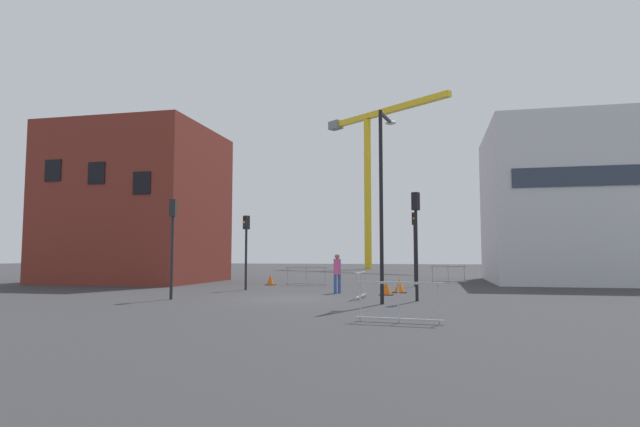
{
  "coord_description": "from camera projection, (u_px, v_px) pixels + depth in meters",
  "views": [
    {
      "loc": [
        5.72,
        -20.41,
        1.79
      ],
      "look_at": [
        0.0,
        5.77,
        3.94
      ],
      "focal_mm": 28.86,
      "sensor_mm": 36.0,
      "label": 1
    }
  ],
  "objects": [
    {
      "name": "safety_barrier_right_run",
      "position": [
        398.0,
        301.0,
        13.5
      ],
      "size": [
        2.31,
        0.38,
        1.08
      ],
      "color": "#B2B5BA",
      "rests_on": "ground"
    },
    {
      "name": "traffic_light_island",
      "position": [
        172.0,
        232.0,
        20.8
      ],
      "size": [
        0.3,
        0.39,
        4.04
      ],
      "color": "#232326",
      "rests_on": "ground"
    },
    {
      "name": "safety_barrier_mid_span",
      "position": [
        448.0,
        274.0,
        32.79
      ],
      "size": [
        2.19,
        0.19,
        1.08
      ],
      "color": "#9EA0A5",
      "rests_on": "ground"
    },
    {
      "name": "safety_barrier_left_run",
      "position": [
        361.0,
        285.0,
        21.11
      ],
      "size": [
        0.17,
        2.15,
        1.08
      ],
      "color": "#B2B5BA",
      "rests_on": "ground"
    },
    {
      "name": "brick_building",
      "position": [
        138.0,
        206.0,
        34.11
      ],
      "size": [
        9.82,
        8.76,
        10.04
      ],
      "color": "maroon",
      "rests_on": "ground"
    },
    {
      "name": "construction_crane",
      "position": [
        371.0,
        160.0,
        64.88
      ],
      "size": [
        16.09,
        12.35,
        20.0
      ],
      "color": "yellow",
      "rests_on": "ground"
    },
    {
      "name": "traffic_cone_by_barrier",
      "position": [
        399.0,
        286.0,
        24.32
      ],
      "size": [
        0.69,
        0.69,
        0.69
      ],
      "color": "black",
      "rests_on": "ground"
    },
    {
      "name": "traffic_cone_orange",
      "position": [
        270.0,
        280.0,
        30.43
      ],
      "size": [
        0.6,
        0.6,
        0.61
      ],
      "color": "black",
      "rests_on": "ground"
    },
    {
      "name": "traffic_light_crosswalk",
      "position": [
        246.0,
        240.0,
        26.38
      ],
      "size": [
        0.33,
        0.39,
        3.8
      ],
      "color": "#232326",
      "rests_on": "ground"
    },
    {
      "name": "traffic_light_median",
      "position": [
        415.0,
        237.0,
        29.13
      ],
      "size": [
        0.28,
        0.39,
        4.19
      ],
      "color": "black",
      "rests_on": "ground"
    },
    {
      "name": "traffic_light_verge",
      "position": [
        416.0,
        228.0,
        20.03
      ],
      "size": [
        0.33,
        0.39,
        4.23
      ],
      "color": "black",
      "rests_on": "ground"
    },
    {
      "name": "safety_barrier_rear",
      "position": [
        306.0,
        276.0,
        30.04
      ],
      "size": [
        2.54,
        0.24,
        1.08
      ],
      "color": "#9EA0A5",
      "rests_on": "ground"
    },
    {
      "name": "ground",
      "position": [
        290.0,
        299.0,
        20.95
      ],
      "size": [
        160.0,
        160.0,
        0.0
      ],
      "primitive_type": "plane",
      "color": "#333335"
    },
    {
      "name": "office_block",
      "position": [
        568.0,
        205.0,
        33.43
      ],
      "size": [
        9.98,
        10.75,
        10.09
      ],
      "color": "silver",
      "rests_on": "ground"
    },
    {
      "name": "pedestrian_walking",
      "position": [
        337.0,
        270.0,
        24.0
      ],
      "size": [
        0.34,
        0.34,
        1.83
      ],
      "color": "#33519E",
      "rests_on": "ground"
    },
    {
      "name": "traffic_cone_striped",
      "position": [
        386.0,
        288.0,
        22.9
      ],
      "size": [
        0.61,
        0.61,
        0.62
      ],
      "color": "black",
      "rests_on": "ground"
    },
    {
      "name": "streetlamp_tall",
      "position": [
        383.0,
        189.0,
        19.13
      ],
      "size": [
        0.56,
        1.65,
        7.17
      ],
      "color": "black",
      "rests_on": "ground"
    }
  ]
}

